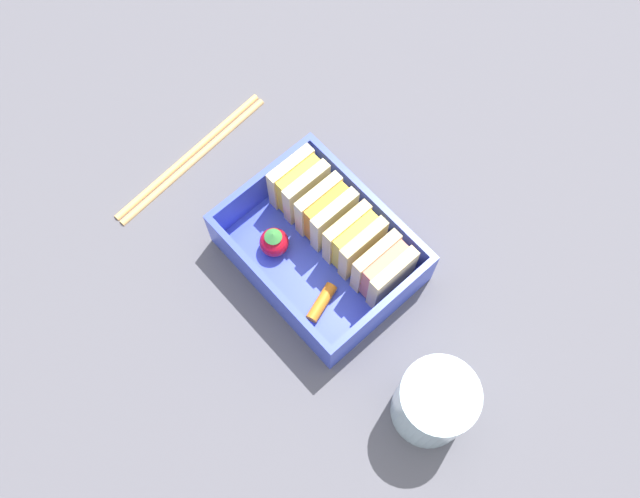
# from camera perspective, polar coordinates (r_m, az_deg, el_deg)

# --- Properties ---
(ground_plane) EXTENTS (1.20, 1.20, 0.02)m
(ground_plane) POSITION_cam_1_polar(r_m,az_deg,el_deg) (0.69, 0.00, -1.13)
(ground_plane) COLOR #54535B
(bento_tray) EXTENTS (0.17, 0.13, 0.01)m
(bento_tray) POSITION_cam_1_polar(r_m,az_deg,el_deg) (0.67, 0.00, -0.66)
(bento_tray) COLOR blue
(bento_tray) RESTS_ON ground_plane
(bento_rim) EXTENTS (0.17, 0.13, 0.04)m
(bento_rim) POSITION_cam_1_polar(r_m,az_deg,el_deg) (0.65, 0.00, 0.23)
(bento_rim) COLOR blue
(bento_rim) RESTS_ON bento_tray
(sandwich_left) EXTENTS (0.03, 0.05, 0.06)m
(sandwich_left) POSITION_cam_1_polar(r_m,az_deg,el_deg) (0.66, -1.68, 5.15)
(sandwich_left) COLOR beige
(sandwich_left) RESTS_ON bento_tray
(sandwich_center_left) EXTENTS (0.03, 0.05, 0.06)m
(sandwich_center_left) POSITION_cam_1_polar(r_m,az_deg,el_deg) (0.65, 0.51, 2.95)
(sandwich_center_left) COLOR beige
(sandwich_center_left) RESTS_ON bento_tray
(sandwich_center) EXTENTS (0.03, 0.05, 0.06)m
(sandwich_center) POSITION_cam_1_polar(r_m,az_deg,el_deg) (0.64, 2.78, 0.67)
(sandwich_center) COLOR #E1C27C
(sandwich_center) RESTS_ON bento_tray
(sandwich_center_right) EXTENTS (0.03, 0.05, 0.06)m
(sandwich_center_right) POSITION_cam_1_polar(r_m,az_deg,el_deg) (0.63, 5.11, -1.68)
(sandwich_center_right) COLOR #E1C385
(sandwich_center_right) RESTS_ON bento_tray
(strawberry_far_left) EXTENTS (0.03, 0.03, 0.03)m
(strawberry_far_left) POSITION_cam_1_polar(r_m,az_deg,el_deg) (0.66, -3.70, 0.58)
(strawberry_far_left) COLOR red
(strawberry_far_left) RESTS_ON bento_tray
(carrot_stick_far_left) EXTENTS (0.02, 0.04, 0.01)m
(carrot_stick_far_left) POSITION_cam_1_polar(r_m,az_deg,el_deg) (0.65, 0.13, -4.30)
(carrot_stick_far_left) COLOR orange
(carrot_stick_far_left) RESTS_ON bento_tray
(chopstick_pair) EXTENTS (0.03, 0.19, 0.01)m
(chopstick_pair) POSITION_cam_1_polar(r_m,az_deg,el_deg) (0.73, -10.28, 7.30)
(chopstick_pair) COLOR tan
(chopstick_pair) RESTS_ON ground_plane
(drinking_glass) EXTENTS (0.06, 0.06, 0.08)m
(drinking_glass) POSITION_cam_1_polar(r_m,az_deg,el_deg) (0.61, 9.10, -12.08)
(drinking_glass) COLOR silver
(drinking_glass) RESTS_ON ground_plane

